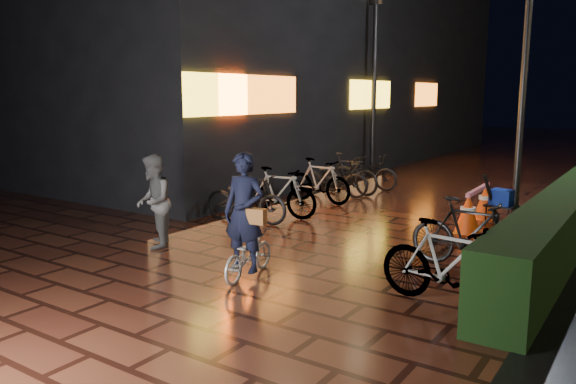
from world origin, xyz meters
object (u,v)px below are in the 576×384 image
Objects in this scene: bystander_person at (153,201)px; traffic_barrier at (477,207)px; cyclist at (246,232)px; cart_assembly at (501,199)px.

traffic_barrier is (4.14, 4.77, -0.42)m from bystander_person.
cyclist is (2.34, -0.41, -0.13)m from bystander_person.
bystander_person reaches higher than cart_assembly.
bystander_person reaches higher than traffic_barrier.
traffic_barrier is (1.80, 5.18, -0.29)m from cyclist.
cyclist is 5.83m from cart_assembly.
cyclist reaches higher than cart_assembly.
cyclist is at bearing 40.33° from bystander_person.
cyclist is 1.71× the size of cart_assembly.
bystander_person is at bearing 170.04° from cyclist.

